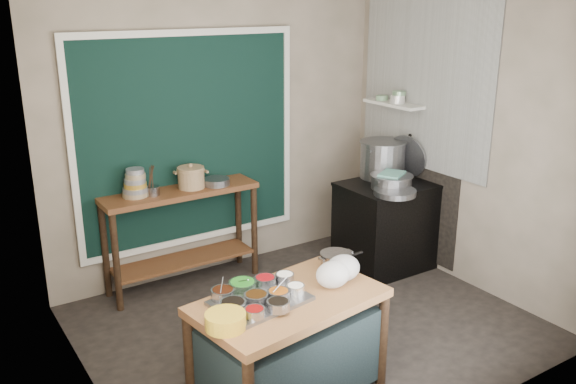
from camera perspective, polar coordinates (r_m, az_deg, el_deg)
floor at (r=5.25m, az=1.88°, el=-12.42°), size 3.50×3.00×0.02m
back_wall at (r=5.96m, az=-6.34°, el=5.77°), size 3.50×0.02×2.80m
left_wall at (r=4.00m, az=-19.08°, el=-1.13°), size 0.02×3.00×2.80m
right_wall at (r=5.86m, az=16.34°, el=4.95°), size 0.02×3.00×2.80m
curtain_panel at (r=5.79m, az=-9.24°, el=4.79°), size 2.10×0.02×1.90m
curtain_frame at (r=5.79m, az=-9.20°, el=4.77°), size 2.22×0.03×2.02m
tile_panel at (r=6.14m, az=12.64°, el=10.06°), size 0.02×1.70×1.70m
soot_patch at (r=6.46m, az=11.37°, el=0.02°), size 0.01×1.30×1.30m
wall_shelf at (r=6.31m, az=9.87°, el=8.13°), size 0.22×0.70×0.03m
prep_table at (r=4.24m, az=0.11°, el=-14.36°), size 1.34×0.88×0.75m
back_counter at (r=5.81m, az=-9.84°, el=-4.26°), size 1.45×0.40×0.95m
stove_block at (r=6.22m, az=9.26°, el=-3.22°), size 0.90×0.68×0.85m
stove_top at (r=6.08m, az=9.47°, el=0.65°), size 0.92×0.69×0.03m
condiment_tray at (r=3.99m, az=-2.60°, el=-10.13°), size 0.64×0.50×0.03m
condiment_bowls at (r=3.97m, az=-2.99°, el=-9.53°), size 0.64×0.50×0.07m
yellow_basin at (r=3.71m, az=-5.87°, el=-11.89°), size 0.31×0.31×0.10m
saucepan at (r=4.43m, az=4.48°, el=-6.47°), size 0.24×0.24×0.13m
plastic_bag_a at (r=4.16m, az=4.22°, el=-7.71°), size 0.31×0.29×0.18m
plastic_bag_b at (r=4.26m, az=5.18°, el=-7.10°), size 0.26×0.22×0.18m
bowl_stack at (r=5.51m, az=-14.09°, el=0.69°), size 0.23×0.23×0.25m
utensil_cup at (r=5.54m, az=-12.61°, el=0.13°), size 0.17×0.17×0.08m
ceramic_crock at (r=5.67m, az=-9.05°, el=1.25°), size 0.35×0.35×0.18m
wide_bowl at (r=5.74m, az=-6.72°, el=0.96°), size 0.29×0.29×0.06m
stock_pot at (r=6.23m, az=8.83°, el=3.04°), size 0.58×0.58×0.38m
pot_lid at (r=6.28m, az=11.09°, el=3.33°), size 0.18×0.46×0.44m
steamer at (r=5.91m, az=9.65°, el=0.97°), size 0.47×0.47×0.14m
green_cloth at (r=5.89m, az=9.69°, el=1.70°), size 0.32×0.30×0.02m
shallow_pan at (r=5.73m, az=9.97°, el=-0.02°), size 0.50×0.50×0.05m
shelf_bowl_stack at (r=6.26m, az=10.27°, el=8.70°), size 0.15×0.15×0.12m
shelf_bowl_green at (r=6.44m, az=8.78°, el=8.71°), size 0.15×0.15×0.05m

